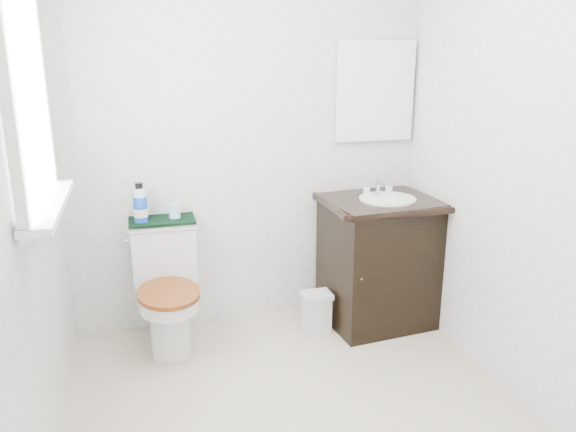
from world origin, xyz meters
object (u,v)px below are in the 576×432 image
cup (175,211)px  mouthwash_bottle (140,204)px  vanity (378,258)px  trash_bin (316,311)px  toilet (167,292)px

cup → mouthwash_bottle: bearing=-171.3°
vanity → trash_bin: bearing=-174.6°
vanity → mouthwash_bottle: bearing=173.5°
vanity → mouthwash_bottle: (-1.43, 0.16, 0.41)m
vanity → trash_bin: vanity is taller
mouthwash_bottle → cup: 0.21m
vanity → trash_bin: 0.52m
vanity → trash_bin: size_ratio=3.56×
toilet → cup: bearing=58.2°
trash_bin → cup: 1.07m
trash_bin → toilet: bearing=173.1°
toilet → trash_bin: toilet is taller
toilet → vanity: bearing=-3.0°
toilet → vanity: vanity is taller
toilet → mouthwash_bottle: size_ratio=3.17×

